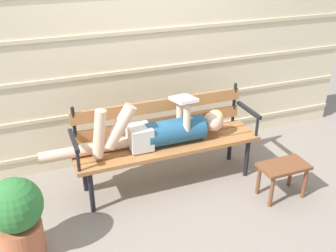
% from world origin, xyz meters
% --- Properties ---
extents(ground_plane, '(12.00, 12.00, 0.00)m').
position_xyz_m(ground_plane, '(0.00, 0.00, 0.00)').
color(ground_plane, gray).
extents(house_siding, '(4.86, 0.08, 2.29)m').
position_xyz_m(house_siding, '(0.00, 0.72, 1.14)').
color(house_siding, beige).
rests_on(house_siding, ground).
extents(park_bench, '(1.74, 0.44, 0.84)m').
position_xyz_m(park_bench, '(0.00, 0.13, 0.48)').
color(park_bench, '#9E6638').
rests_on(park_bench, ground).
extents(reclining_person, '(1.70, 0.26, 0.49)m').
position_xyz_m(reclining_person, '(-0.08, 0.07, 0.58)').
color(reclining_person, '#23567A').
extents(footstool, '(0.44, 0.25, 0.33)m').
position_xyz_m(footstool, '(0.89, -0.50, 0.26)').
color(footstool, brown).
rests_on(footstool, ground).
extents(potted_plant, '(0.40, 0.40, 0.66)m').
position_xyz_m(potted_plant, '(-1.35, -0.41, 0.36)').
color(potted_plant, '#AD5B3D').
rests_on(potted_plant, ground).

